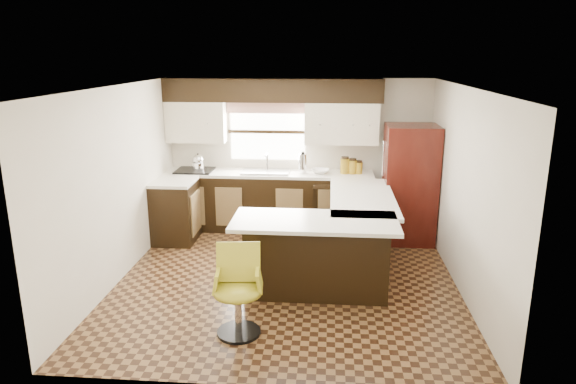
# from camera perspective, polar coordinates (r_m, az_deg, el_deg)

# --- Properties ---
(floor) EXTENTS (4.40, 4.40, 0.00)m
(floor) POSITION_cam_1_polar(r_m,az_deg,el_deg) (6.62, -0.10, -9.60)
(floor) COLOR #49301A
(floor) RESTS_ON ground
(ceiling) EXTENTS (4.40, 4.40, 0.00)m
(ceiling) POSITION_cam_1_polar(r_m,az_deg,el_deg) (6.02, -0.11, 11.61)
(ceiling) COLOR silver
(ceiling) RESTS_ON wall_back
(wall_back) EXTENTS (4.40, 0.00, 4.40)m
(wall_back) POSITION_cam_1_polar(r_m,az_deg,el_deg) (8.35, 1.18, 4.32)
(wall_back) COLOR beige
(wall_back) RESTS_ON floor
(wall_front) EXTENTS (4.40, 0.00, 4.40)m
(wall_front) POSITION_cam_1_polar(r_m,az_deg,el_deg) (4.13, -2.72, -7.25)
(wall_front) COLOR beige
(wall_front) RESTS_ON floor
(wall_left) EXTENTS (0.00, 4.40, 4.40)m
(wall_left) POSITION_cam_1_polar(r_m,az_deg,el_deg) (6.72, -18.25, 0.85)
(wall_left) COLOR beige
(wall_left) RESTS_ON floor
(wall_right) EXTENTS (0.00, 4.40, 4.40)m
(wall_right) POSITION_cam_1_polar(r_m,az_deg,el_deg) (6.39, 19.00, 0.07)
(wall_right) COLOR beige
(wall_right) RESTS_ON floor
(base_cab_back) EXTENTS (3.30, 0.60, 0.90)m
(base_cab_back) POSITION_cam_1_polar(r_m,az_deg,el_deg) (8.28, -2.09, -1.13)
(base_cab_back) COLOR black
(base_cab_back) RESTS_ON floor
(base_cab_left) EXTENTS (0.60, 0.70, 0.90)m
(base_cab_left) POSITION_cam_1_polar(r_m,az_deg,el_deg) (7.95, -12.37, -2.19)
(base_cab_left) COLOR black
(base_cab_left) RESTS_ON floor
(counter_back) EXTENTS (3.30, 0.60, 0.04)m
(counter_back) POSITION_cam_1_polar(r_m,az_deg,el_deg) (8.16, -2.12, 2.05)
(counter_back) COLOR silver
(counter_back) RESTS_ON base_cab_back
(counter_left) EXTENTS (0.60, 0.70, 0.04)m
(counter_left) POSITION_cam_1_polar(r_m,az_deg,el_deg) (7.82, -12.57, 1.11)
(counter_left) COLOR silver
(counter_left) RESTS_ON base_cab_left
(soffit) EXTENTS (3.40, 0.35, 0.36)m
(soffit) POSITION_cam_1_polar(r_m,az_deg,el_deg) (8.08, -1.75, 11.24)
(soffit) COLOR black
(soffit) RESTS_ON wall_back
(upper_cab_left) EXTENTS (0.94, 0.35, 0.64)m
(upper_cab_left) POSITION_cam_1_polar(r_m,az_deg,el_deg) (8.36, -10.14, 7.70)
(upper_cab_left) COLOR beige
(upper_cab_left) RESTS_ON wall_back
(upper_cab_right) EXTENTS (1.14, 0.35, 0.64)m
(upper_cab_right) POSITION_cam_1_polar(r_m,az_deg,el_deg) (8.08, 5.98, 7.61)
(upper_cab_right) COLOR beige
(upper_cab_right) RESTS_ON wall_back
(window_pane) EXTENTS (1.20, 0.02, 0.90)m
(window_pane) POSITION_cam_1_polar(r_m,az_deg,el_deg) (8.32, -2.28, 6.71)
(window_pane) COLOR white
(window_pane) RESTS_ON wall_back
(valance) EXTENTS (1.30, 0.06, 0.18)m
(valance) POSITION_cam_1_polar(r_m,az_deg,el_deg) (8.23, -2.34, 9.35)
(valance) COLOR #D19B93
(valance) RESTS_ON wall_back
(sink) EXTENTS (0.75, 0.45, 0.03)m
(sink) POSITION_cam_1_polar(r_m,az_deg,el_deg) (8.14, -2.49, 2.29)
(sink) COLOR #B2B2B7
(sink) RESTS_ON counter_back
(dishwasher) EXTENTS (0.58, 0.03, 0.78)m
(dishwasher) POSITION_cam_1_polar(r_m,az_deg,el_deg) (7.96, 4.84, -2.01)
(dishwasher) COLOR black
(dishwasher) RESTS_ON floor
(cooktop) EXTENTS (0.58, 0.50, 0.02)m
(cooktop) POSITION_cam_1_polar(r_m,az_deg,el_deg) (8.36, -10.34, 2.38)
(cooktop) COLOR black
(cooktop) RESTS_ON counter_back
(peninsula_long) EXTENTS (0.60, 1.95, 0.90)m
(peninsula_long) POSITION_cam_1_polar(r_m,az_deg,el_deg) (7.02, 7.69, -4.30)
(peninsula_long) COLOR black
(peninsula_long) RESTS_ON floor
(peninsula_return) EXTENTS (1.65, 0.60, 0.90)m
(peninsula_return) POSITION_cam_1_polar(r_m,az_deg,el_deg) (6.10, 3.15, -7.25)
(peninsula_return) COLOR black
(peninsula_return) RESTS_ON floor
(counter_pen_long) EXTENTS (0.84, 1.95, 0.04)m
(counter_pen_long) POSITION_cam_1_polar(r_m,az_deg,el_deg) (6.88, 8.25, -0.60)
(counter_pen_long) COLOR silver
(counter_pen_long) RESTS_ON peninsula_long
(counter_pen_return) EXTENTS (1.89, 0.84, 0.04)m
(counter_pen_return) POSITION_cam_1_polar(r_m,az_deg,el_deg) (5.85, 3.00, -3.30)
(counter_pen_return) COLOR silver
(counter_pen_return) RESTS_ON peninsula_return
(refrigerator) EXTENTS (0.76, 0.73, 1.76)m
(refrigerator) POSITION_cam_1_polar(r_m,az_deg,el_deg) (7.88, 13.32, 0.87)
(refrigerator) COLOR #3A0E09
(refrigerator) RESTS_ON floor
(bar_chair) EXTENTS (0.54, 0.54, 0.92)m
(bar_chair) POSITION_cam_1_polar(r_m,az_deg,el_deg) (5.26, -5.60, -11.05)
(bar_chair) COLOR gold
(bar_chair) RESTS_ON floor
(kettle) EXTENTS (0.20, 0.20, 0.26)m
(kettle) POSITION_cam_1_polar(r_m,az_deg,el_deg) (8.31, -9.96, 3.35)
(kettle) COLOR silver
(kettle) RESTS_ON cooktop
(percolator) EXTENTS (0.13, 0.13, 0.31)m
(percolator) POSITION_cam_1_polar(r_m,az_deg,el_deg) (8.08, 1.64, 3.19)
(percolator) COLOR silver
(percolator) RESTS_ON counter_back
(mixing_bowl) EXTENTS (0.30, 0.30, 0.07)m
(mixing_bowl) POSITION_cam_1_polar(r_m,az_deg,el_deg) (8.09, 3.60, 2.33)
(mixing_bowl) COLOR white
(mixing_bowl) RESTS_ON counter_back
(canister_large) EXTENTS (0.14, 0.14, 0.24)m
(canister_large) POSITION_cam_1_polar(r_m,az_deg,el_deg) (8.09, 6.33, 2.88)
(canister_large) COLOR olive
(canister_large) RESTS_ON counter_back
(canister_med) EXTENTS (0.14, 0.14, 0.21)m
(canister_med) POSITION_cam_1_polar(r_m,az_deg,el_deg) (8.10, 7.17, 2.78)
(canister_med) COLOR olive
(canister_med) RESTS_ON counter_back
(canister_small) EXTENTS (0.12, 0.12, 0.18)m
(canister_small) POSITION_cam_1_polar(r_m,az_deg,el_deg) (8.11, 7.86, 2.65)
(canister_small) COLOR olive
(canister_small) RESTS_ON counter_back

